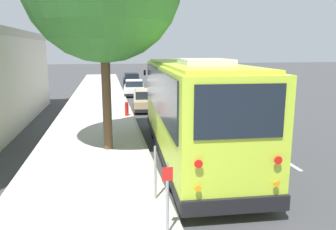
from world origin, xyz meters
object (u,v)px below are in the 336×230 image
object	(u,v)px
fire_hydrant	(127,109)
shuttle_bus	(192,105)
parked_sedan_white	(134,88)
parked_sedan_black	(131,80)
parked_sedan_tan	(147,100)
sign_post_near	(167,200)
sign_post_far	(155,173)

from	to	relation	value
fire_hydrant	shuttle_bus	bearing A→B (deg)	-165.64
parked_sedan_white	parked_sedan_black	bearing A→B (deg)	2.21
shuttle_bus	parked_sedan_tan	world-z (taller)	shuttle_bus
sign_post_near	parked_sedan_tan	bearing A→B (deg)	-5.55
shuttle_bus	parked_sedan_black	size ratio (longest dim) A/B	2.12
parked_sedan_black	sign_post_far	xyz separation A→B (m)	(-27.85, 1.57, 0.23)
parked_sedan_tan	sign_post_near	world-z (taller)	sign_post_near
sign_post_near	sign_post_far	world-z (taller)	sign_post_near
parked_sedan_white	fire_hydrant	distance (m)	9.80
parked_sedan_black	fire_hydrant	size ratio (longest dim) A/B	5.70
parked_sedan_black	sign_post_far	world-z (taller)	sign_post_far
shuttle_bus	fire_hydrant	xyz separation A→B (m)	(7.33, 1.88, -1.38)
parked_sedan_tan	fire_hydrant	bearing A→B (deg)	156.73
parked_sedan_tan	shuttle_bus	bearing A→B (deg)	-172.96
shuttle_bus	sign_post_far	xyz separation A→B (m)	(-3.41, 1.84, -1.09)
shuttle_bus	fire_hydrant	world-z (taller)	shuttle_bus
sign_post_far	fire_hydrant	xyz separation A→B (m)	(10.74, 0.04, -0.29)
sign_post_near	parked_sedan_black	bearing A→B (deg)	-3.05
parked_sedan_black	sign_post_near	bearing A→B (deg)	178.95
parked_sedan_tan	parked_sedan_white	bearing A→B (deg)	7.07
shuttle_bus	parked_sedan_white	xyz separation A→B (m)	(17.05, 0.62, -1.34)
parked_sedan_white	parked_sedan_black	distance (m)	7.40
shuttle_bus	fire_hydrant	bearing A→B (deg)	17.30
shuttle_bus	sign_post_near	distance (m)	5.47
parked_sedan_tan	sign_post_near	size ratio (longest dim) A/B	3.25
parked_sedan_white	sign_post_near	xyz separation A→B (m)	(-22.10, 1.22, 0.30)
parked_sedan_black	fire_hydrant	world-z (taller)	parked_sedan_black
shuttle_bus	sign_post_near	size ratio (longest dim) A/B	6.81
parked_sedan_tan	sign_post_far	xyz separation A→B (m)	(-13.56, 1.48, 0.25)
parked_sedan_tan	parked_sedan_black	bearing A→B (deg)	4.61
sign_post_near	fire_hydrant	xyz separation A→B (m)	(12.38, 0.04, -0.34)
shuttle_bus	parked_sedan_white	world-z (taller)	shuttle_bus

